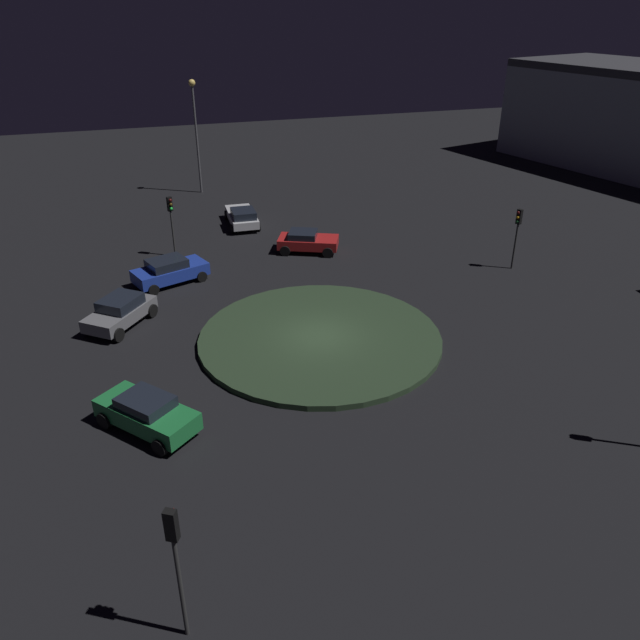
% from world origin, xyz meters
% --- Properties ---
extents(ground_plane, '(117.51, 117.51, 0.00)m').
position_xyz_m(ground_plane, '(0.00, 0.00, 0.00)').
color(ground_plane, black).
extents(roundabout_island, '(11.88, 11.88, 0.28)m').
position_xyz_m(roundabout_island, '(0.00, 0.00, 0.14)').
color(roundabout_island, '#263823').
rests_on(roundabout_island, ground_plane).
extents(car_grey, '(3.88, 4.19, 1.52)m').
position_xyz_m(car_grey, '(9.22, -4.58, 0.80)').
color(car_grey, slate).
rests_on(car_grey, ground_plane).
extents(car_green, '(4.01, 4.32, 1.50)m').
position_xyz_m(car_green, '(8.51, 4.70, 0.79)').
color(car_green, '#1E7238').
rests_on(car_green, ground_plane).
extents(car_red, '(4.29, 3.32, 1.38)m').
position_xyz_m(car_red, '(-2.79, -11.61, 0.73)').
color(car_red, red).
rests_on(car_red, ground_plane).
extents(car_silver, '(2.21, 4.61, 1.41)m').
position_xyz_m(car_silver, '(0.29, -17.92, 0.73)').
color(car_silver, silver).
rests_on(car_silver, ground_plane).
extents(car_blue, '(4.60, 3.20, 1.52)m').
position_xyz_m(car_blue, '(6.31, -9.18, 0.79)').
color(car_blue, '#1E38A5').
rests_on(car_blue, ground_plane).
extents(traffic_light_northeast, '(0.37, 0.40, 4.39)m').
position_xyz_m(traffic_light_northeast, '(8.13, 14.03, 3.12)').
color(traffic_light_northeast, '#2D2D2D').
rests_on(traffic_light_northeast, ground_plane).
extents(traffic_light_west, '(0.39, 0.36, 3.78)m').
position_xyz_m(traffic_light_west, '(-14.03, -5.05, 2.70)').
color(traffic_light_west, '#2D2D2D').
rests_on(traffic_light_west, ground_plane).
extents(traffic_light_southeast, '(0.36, 0.39, 3.91)m').
position_xyz_m(traffic_light_southeast, '(5.59, -13.42, 2.79)').
color(traffic_light_southeast, '#2D2D2D').
rests_on(traffic_light_southeast, ground_plane).
extents(streetlamp_south, '(0.55, 0.55, 9.10)m').
position_xyz_m(streetlamp_south, '(1.94, -27.56, 5.99)').
color(streetlamp_south, '#4C4C51').
rests_on(streetlamp_south, ground_plane).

